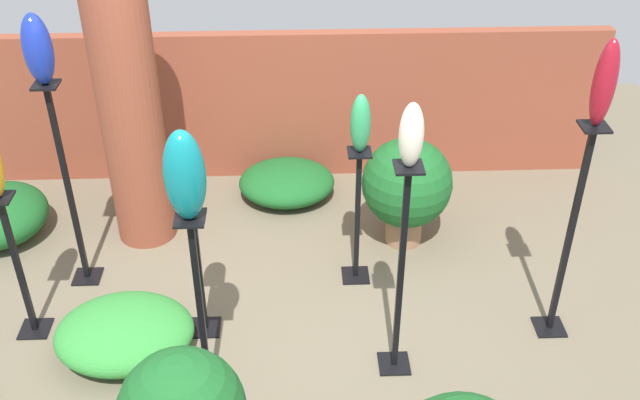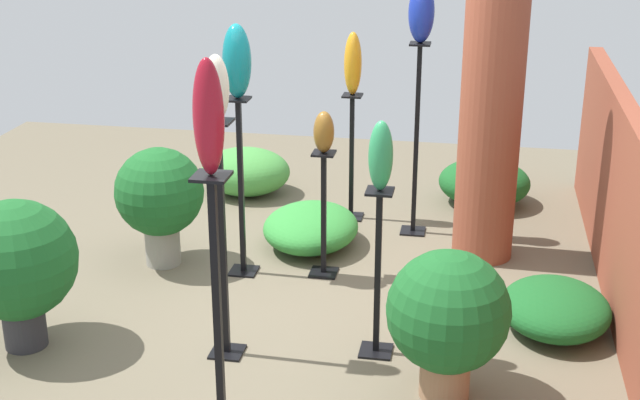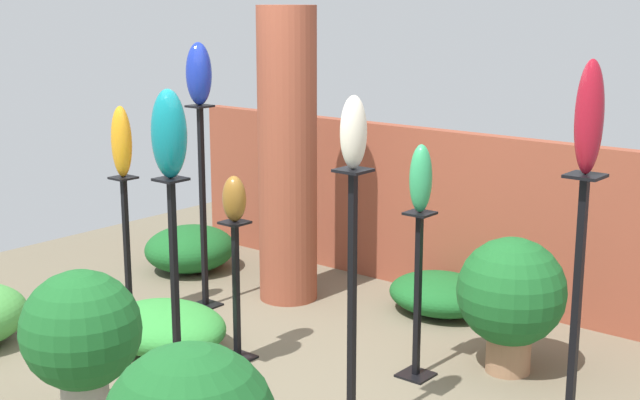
# 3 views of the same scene
# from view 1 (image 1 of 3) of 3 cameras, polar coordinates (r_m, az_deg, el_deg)

# --- Properties ---
(ground_plane) EXTENTS (8.00, 8.00, 0.00)m
(ground_plane) POSITION_cam_1_polar(r_m,az_deg,el_deg) (5.04, -3.27, -11.12)
(ground_plane) COLOR #6B604C
(brick_wall_back) EXTENTS (5.60, 0.12, 1.32)m
(brick_wall_back) POSITION_cam_1_polar(r_m,az_deg,el_deg) (6.51, -3.27, 7.17)
(brick_wall_back) COLOR brown
(brick_wall_back) RESTS_ON ground
(brick_pillar) EXTENTS (0.46, 0.46, 2.28)m
(brick_pillar) POSITION_cam_1_polar(r_m,az_deg,el_deg) (5.61, -14.36, 7.10)
(brick_pillar) COLOR brown
(brick_pillar) RESTS_ON ground
(pedestal_cobalt) EXTENTS (0.20, 0.20, 1.56)m
(pedestal_cobalt) POSITION_cam_1_polar(r_m,az_deg,el_deg) (5.43, -18.51, 0.33)
(pedestal_cobalt) COLOR black
(pedestal_cobalt) RESTS_ON ground
(pedestal_jade) EXTENTS (0.20, 0.20, 1.07)m
(pedestal_jade) POSITION_cam_1_polar(r_m,az_deg,el_deg) (5.30, 2.85, -1.75)
(pedestal_jade) COLOR black
(pedestal_jade) RESTS_ON ground
(pedestal_ruby) EXTENTS (0.20, 0.20, 1.55)m
(pedestal_ruby) POSITION_cam_1_polar(r_m,az_deg,el_deg) (4.96, 18.37, -3.13)
(pedestal_ruby) COLOR black
(pedestal_ruby) RESTS_ON ground
(pedestal_teal) EXTENTS (0.20, 0.20, 1.32)m
(pedestal_teal) POSITION_cam_1_polar(r_m,az_deg,el_deg) (4.38, -9.01, -9.05)
(pedestal_teal) COLOR black
(pedestal_teal) RESTS_ON ground
(pedestal_amber) EXTENTS (0.20, 0.20, 1.08)m
(pedestal_amber) POSITION_cam_1_polar(r_m,az_deg,el_deg) (5.21, -21.89, -5.21)
(pedestal_amber) COLOR black
(pedestal_amber) RESTS_ON ground
(pedestal_bronze) EXTENTS (0.20, 0.20, 0.94)m
(pedestal_bronze) POSITION_cam_1_polar(r_m,az_deg,el_deg) (4.95, -9.12, -6.05)
(pedestal_bronze) COLOR black
(pedestal_bronze) RESTS_ON ground
(pedestal_ivory) EXTENTS (0.20, 0.20, 1.49)m
(pedestal_ivory) POSITION_cam_1_polar(r_m,az_deg,el_deg) (4.48, 6.12, -6.20)
(pedestal_ivory) COLOR black
(pedestal_ivory) RESTS_ON ground
(art_vase_cobalt) EXTENTS (0.18, 0.20, 0.46)m
(art_vase_cobalt) POSITION_cam_1_polar(r_m,az_deg,el_deg) (4.96, -20.70, 10.70)
(art_vase_cobalt) COLOR #192D9E
(art_vase_cobalt) RESTS_ON pedestal_cobalt
(art_vase_jade) EXTENTS (0.14, 0.14, 0.42)m
(art_vase_jade) POSITION_cam_1_polar(r_m,az_deg,el_deg) (4.89, 3.11, 5.83)
(art_vase_jade) COLOR #2D9356
(art_vase_jade) RESTS_ON pedestal_jade
(art_vase_ruby) EXTENTS (0.13, 0.14, 0.52)m
(art_vase_ruby) POSITION_cam_1_polar(r_m,az_deg,el_deg) (4.43, 20.85, 8.31)
(art_vase_ruby) COLOR maroon
(art_vase_ruby) RESTS_ON pedestal_ruby
(art_vase_teal) EXTENTS (0.21, 0.20, 0.51)m
(art_vase_teal) POSITION_cam_1_polar(r_m,az_deg,el_deg) (3.80, -10.27, 1.84)
(art_vase_teal) COLOR #0F727A
(art_vase_teal) RESTS_ON pedestal_teal
(art_vase_bronze) EXTENTS (0.16, 0.15, 0.30)m
(art_vase_bronze) POSITION_cam_1_polar(r_m,az_deg,el_deg) (4.56, -9.84, 0.41)
(art_vase_bronze) COLOR brown
(art_vase_bronze) RESTS_ON pedestal_bronze
(art_vase_ivory) EXTENTS (0.13, 0.14, 0.37)m
(art_vase_ivory) POSITION_cam_1_polar(r_m,az_deg,el_deg) (3.93, 6.97, 4.93)
(art_vase_ivory) COLOR beige
(art_vase_ivory) RESTS_ON pedestal_ivory
(potted_plant_front_left) EXTENTS (0.69, 0.69, 0.88)m
(potted_plant_front_left) POSITION_cam_1_polar(r_m,az_deg,el_deg) (5.69, 6.63, 1.11)
(potted_plant_front_left) COLOR #936B4C
(potted_plant_front_left) RESTS_ON ground
(foliage_bed_east) EXTENTS (0.90, 0.75, 0.31)m
(foliage_bed_east) POSITION_cam_1_polar(r_m,az_deg,el_deg) (5.07, -14.67, -9.76)
(foliage_bed_east) COLOR #338C38
(foliage_bed_east) RESTS_ON ground
(foliage_bed_center) EXTENTS (0.81, 0.70, 0.30)m
(foliage_bed_center) POSITION_cam_1_polar(r_m,az_deg,el_deg) (6.39, -2.55, 1.36)
(foliage_bed_center) COLOR #195923
(foliage_bed_center) RESTS_ON ground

